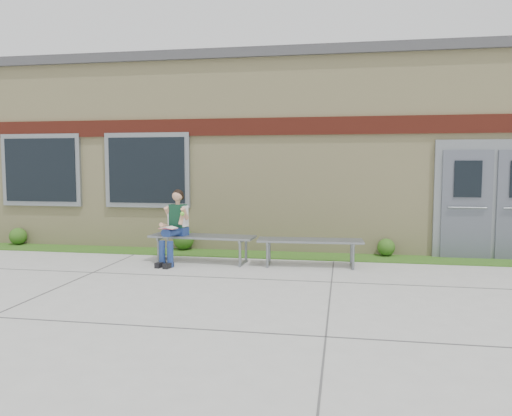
# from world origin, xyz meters

# --- Properties ---
(ground) EXTENTS (80.00, 80.00, 0.00)m
(ground) POSITION_xyz_m (0.00, 0.00, 0.00)
(ground) COLOR #9E9E99
(ground) RESTS_ON ground
(grass_strip) EXTENTS (16.00, 0.80, 0.02)m
(grass_strip) POSITION_xyz_m (0.00, 2.60, 0.01)
(grass_strip) COLOR #214D14
(grass_strip) RESTS_ON ground
(school_building) EXTENTS (16.20, 6.22, 4.20)m
(school_building) POSITION_xyz_m (-0.00, 5.99, 2.10)
(school_building) COLOR beige
(school_building) RESTS_ON ground
(bench_left) EXTENTS (1.99, 0.66, 0.51)m
(bench_left) POSITION_xyz_m (-1.41, 1.68, 0.39)
(bench_left) COLOR slate
(bench_left) RESTS_ON ground
(bench_right) EXTENTS (1.90, 0.63, 0.49)m
(bench_right) POSITION_xyz_m (0.59, 1.68, 0.38)
(bench_right) COLOR slate
(bench_right) RESTS_ON ground
(girl) EXTENTS (0.47, 0.81, 1.37)m
(girl) POSITION_xyz_m (-1.88, 1.47, 0.74)
(girl) COLOR navy
(girl) RESTS_ON ground
(shrub_west) EXTENTS (0.38, 0.38, 0.38)m
(shrub_west) POSITION_xyz_m (-6.07, 2.85, 0.21)
(shrub_west) COLOR #214D14
(shrub_west) RESTS_ON grass_strip
(shrub_mid) EXTENTS (0.44, 0.44, 0.44)m
(shrub_mid) POSITION_xyz_m (-2.17, 2.85, 0.24)
(shrub_mid) COLOR #214D14
(shrub_mid) RESTS_ON grass_strip
(shrub_east) EXTENTS (0.35, 0.35, 0.35)m
(shrub_east) POSITION_xyz_m (2.01, 2.85, 0.19)
(shrub_east) COLOR #214D14
(shrub_east) RESTS_ON grass_strip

